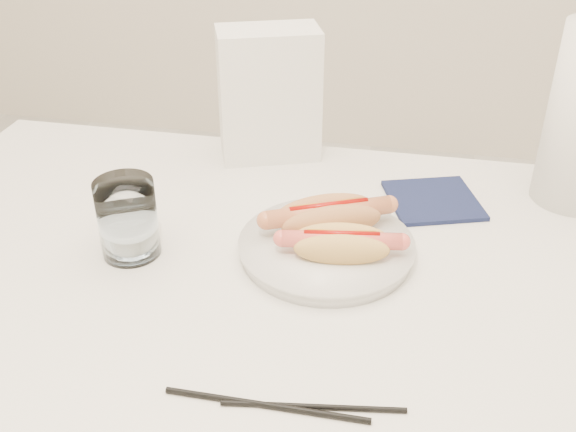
% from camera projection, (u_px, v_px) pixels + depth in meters
% --- Properties ---
extents(table, '(1.20, 0.80, 0.75)m').
position_uv_depth(table, '(267.00, 306.00, 0.93)').
color(table, white).
rests_on(table, ground).
extents(plate, '(0.30, 0.30, 0.02)m').
position_uv_depth(plate, '(326.00, 249.00, 0.93)').
color(plate, silver).
rests_on(plate, table).
extents(hotdog_left, '(0.17, 0.12, 0.05)m').
position_uv_depth(hotdog_left, '(328.00, 217.00, 0.94)').
color(hotdog_left, '#C2824D').
rests_on(hotdog_left, plate).
extents(hotdog_right, '(0.16, 0.08, 0.04)m').
position_uv_depth(hotdog_right, '(341.00, 244.00, 0.89)').
color(hotdog_right, '#E5AF59').
rests_on(hotdog_right, plate).
extents(water_glass, '(0.08, 0.08, 0.11)m').
position_uv_depth(water_glass, '(128.00, 218.00, 0.91)').
color(water_glass, white).
rests_on(water_glass, table).
extents(chopstick_near, '(0.22, 0.01, 0.01)m').
position_uv_depth(chopstick_near, '(266.00, 405.00, 0.70)').
color(chopstick_near, black).
rests_on(chopstick_near, table).
extents(chopstick_far, '(0.19, 0.03, 0.01)m').
position_uv_depth(chopstick_far, '(313.00, 407.00, 0.69)').
color(chopstick_far, black).
rests_on(chopstick_far, table).
extents(napkin_box, '(0.19, 0.15, 0.23)m').
position_uv_depth(napkin_box, '(269.00, 94.00, 1.15)').
color(napkin_box, white).
rests_on(napkin_box, table).
extents(navy_napkin, '(0.17, 0.17, 0.01)m').
position_uv_depth(navy_napkin, '(433.00, 200.00, 1.06)').
color(navy_napkin, '#131A3D').
rests_on(navy_napkin, table).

